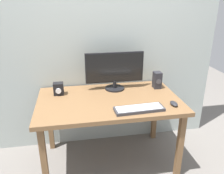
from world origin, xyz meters
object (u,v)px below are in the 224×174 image
at_px(monitor, 115,70).
at_px(speaker_right, 157,80).
at_px(desk, 109,106).
at_px(audio_controller, 59,89).
at_px(mouse, 174,104).
at_px(keyboard_primary, 139,109).

distance_m(monitor, speaker_right, 0.46).
relative_size(desk, audio_controller, 10.97).
distance_m(desk, speaker_right, 0.60).
distance_m(mouse, audio_controller, 1.10).
bearing_deg(keyboard_primary, monitor, 102.39).
relative_size(monitor, keyboard_primary, 1.38).
bearing_deg(mouse, monitor, 131.51).
xyz_separation_m(mouse, speaker_right, (-0.00, 0.43, 0.07)).
relative_size(mouse, speaker_right, 0.61).
height_order(monitor, audio_controller, monitor).
height_order(monitor, speaker_right, monitor).
bearing_deg(mouse, keyboard_primary, -174.46).
bearing_deg(keyboard_primary, audio_controller, 145.69).
xyz_separation_m(speaker_right, audio_controller, (-1.01, -0.00, -0.03)).
bearing_deg(speaker_right, audio_controller, -179.95).
height_order(mouse, audio_controller, audio_controller).
bearing_deg(audio_controller, keyboard_primary, -34.31).
bearing_deg(desk, speaker_right, 19.48).
bearing_deg(keyboard_primary, desk, 128.21).
distance_m(mouse, speaker_right, 0.43).
distance_m(desk, monitor, 0.38).
xyz_separation_m(desk, audio_controller, (-0.47, 0.19, 0.13)).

